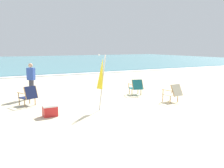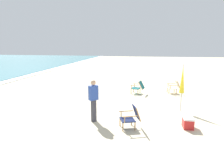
{
  "view_description": "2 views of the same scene",
  "coord_description": "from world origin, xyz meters",
  "px_view_note": "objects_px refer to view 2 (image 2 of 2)",
  "views": [
    {
      "loc": [
        -4.35,
        -9.02,
        2.41
      ],
      "look_at": [
        1.64,
        2.35,
        0.54
      ],
      "focal_mm": 42.0,
      "sensor_mm": 36.0,
      "label": 1
    },
    {
      "loc": [
        -9.24,
        1.32,
        2.95
      ],
      "look_at": [
        1.39,
        3.11,
        0.8
      ],
      "focal_mm": 32.0,
      "sensor_mm": 36.0,
      "label": 2
    }
  ],
  "objects_px": {
    "umbrella_furled_yellow": "(182,80)",
    "cooler_box": "(188,122)",
    "beach_chair_back_left": "(175,86)",
    "person_near_chairs": "(94,100)",
    "beach_chair_front_right": "(131,116)",
    "beach_chair_front_left": "(138,87)"
  },
  "relations": [
    {
      "from": "beach_chair_back_left",
      "to": "person_near_chairs",
      "type": "xyz_separation_m",
      "value": [
        -5.21,
        3.71,
        0.41
      ]
    },
    {
      "from": "beach_chair_front_right",
      "to": "beach_chair_front_left",
      "type": "distance_m",
      "value": 5.13
    },
    {
      "from": "person_near_chairs",
      "to": "beach_chair_back_left",
      "type": "bearing_deg",
      "value": -35.47
    },
    {
      "from": "beach_chair_front_right",
      "to": "person_near_chairs",
      "type": "distance_m",
      "value": 1.59
    },
    {
      "from": "beach_chair_front_left",
      "to": "beach_chair_front_right",
      "type": "bearing_deg",
      "value": 179.45
    },
    {
      "from": "beach_chair_front_left",
      "to": "beach_chair_back_left",
      "type": "distance_m",
      "value": 2.23
    },
    {
      "from": "beach_chair_front_right",
      "to": "beach_chair_back_left",
      "type": "bearing_deg",
      "value": -21.64
    },
    {
      "from": "beach_chair_front_right",
      "to": "beach_chair_front_left",
      "type": "relative_size",
      "value": 0.95
    },
    {
      "from": "beach_chair_front_right",
      "to": "umbrella_furled_yellow",
      "type": "relative_size",
      "value": 0.39
    },
    {
      "from": "beach_chair_front_right",
      "to": "umbrella_furled_yellow",
      "type": "bearing_deg",
      "value": -42.1
    },
    {
      "from": "cooler_box",
      "to": "beach_chair_back_left",
      "type": "bearing_deg",
      "value": -2.42
    },
    {
      "from": "beach_chair_back_left",
      "to": "cooler_box",
      "type": "xyz_separation_m",
      "value": [
        -5.27,
        0.22,
        -0.23
      ]
    },
    {
      "from": "beach_chair_front_right",
      "to": "person_near_chairs",
      "type": "xyz_separation_m",
      "value": [
        0.4,
        1.49,
        0.41
      ]
    },
    {
      "from": "beach_chair_back_left",
      "to": "person_near_chairs",
      "type": "distance_m",
      "value": 6.41
    },
    {
      "from": "beach_chair_front_left",
      "to": "cooler_box",
      "type": "xyz_separation_m",
      "value": [
        -4.79,
        -1.95,
        -0.22
      ]
    },
    {
      "from": "umbrella_furled_yellow",
      "to": "cooler_box",
      "type": "distance_m",
      "value": 2.27
    },
    {
      "from": "umbrella_furled_yellow",
      "to": "cooler_box",
      "type": "bearing_deg",
      "value": 178.34
    },
    {
      "from": "beach_chair_front_right",
      "to": "umbrella_furled_yellow",
      "type": "xyz_separation_m",
      "value": [
        2.28,
        -2.06,
        0.95
      ]
    },
    {
      "from": "beach_chair_back_left",
      "to": "cooler_box",
      "type": "distance_m",
      "value": 5.28
    },
    {
      "from": "beach_chair_front_right",
      "to": "beach_chair_front_left",
      "type": "xyz_separation_m",
      "value": [
        5.13,
        -0.05,
        -0.01
      ]
    },
    {
      "from": "beach_chair_back_left",
      "to": "umbrella_furled_yellow",
      "type": "distance_m",
      "value": 3.47
    },
    {
      "from": "person_near_chairs",
      "to": "cooler_box",
      "type": "relative_size",
      "value": 3.33
    }
  ]
}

